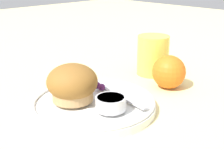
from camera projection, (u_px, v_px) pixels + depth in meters
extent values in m
plane|color=beige|center=(102.00, 111.00, 0.59)|extent=(3.00, 3.00, 0.00)
cylinder|color=white|center=(94.00, 106.00, 0.59)|extent=(0.24, 0.24, 0.01)
torus|color=white|center=(94.00, 101.00, 0.59)|extent=(0.23, 0.23, 0.01)
cylinder|color=tan|center=(73.00, 93.00, 0.58)|extent=(0.08, 0.08, 0.03)
ellipsoid|color=brown|center=(72.00, 82.00, 0.58)|extent=(0.10, 0.10, 0.07)
cylinder|color=silver|center=(111.00, 103.00, 0.55)|extent=(0.05, 0.05, 0.02)
cylinder|color=beige|center=(111.00, 98.00, 0.54)|extent=(0.05, 0.05, 0.00)
sphere|color=#4C194C|center=(97.00, 85.00, 0.64)|extent=(0.01, 0.01, 0.01)
sphere|color=#4C194C|center=(102.00, 87.00, 0.63)|extent=(0.01, 0.01, 0.01)
cube|color=#B7B7BC|center=(118.00, 94.00, 0.61)|extent=(0.16, 0.04, 0.00)
sphere|color=orange|center=(169.00, 72.00, 0.69)|extent=(0.07, 0.07, 0.07)
cylinder|color=#EAD14C|center=(153.00, 55.00, 0.78)|extent=(0.08, 0.08, 0.10)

